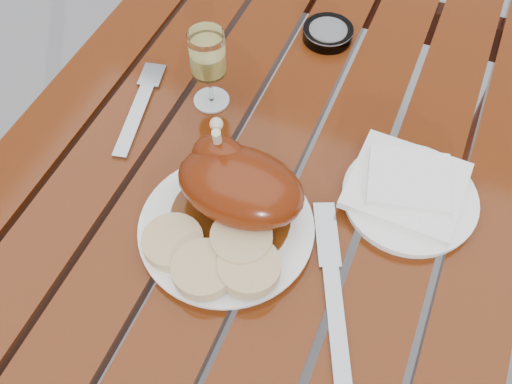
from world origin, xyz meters
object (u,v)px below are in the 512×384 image
table (257,280)px  dinner_plate (226,229)px  wine_glass (209,70)px  side_plate (409,198)px  ashtray (328,33)px

table → dinner_plate: bearing=-89.2°
wine_glass → table: bearing=-39.8°
wine_glass → side_plate: (0.35, -0.07, -0.06)m
dinner_plate → ashtray: bearing=89.9°
dinner_plate → ashtray: ashtray is taller
table → ashtray: ashtray is taller
side_plate → ashtray: 0.37m
side_plate → dinner_plate: bearing=-146.3°
table → side_plate: size_ratio=6.10×
dinner_plate → table: bearing=90.8°
ashtray → dinner_plate: bearing=-90.1°
wine_glass → ashtray: bearing=60.1°
table → ashtray: 0.51m
dinner_plate → side_plate: bearing=33.7°
wine_glass → ashtray: (0.13, 0.22, -0.06)m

